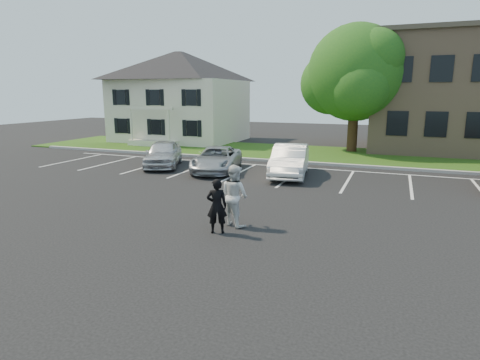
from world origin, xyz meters
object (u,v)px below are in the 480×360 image
(man_white_shirt, at_px, (235,195))
(car_silver_minivan, at_px, (217,159))
(house, at_px, (180,97))
(car_silver_west, at_px, (163,154))
(tree, at_px, (357,75))
(car_white_sedan, at_px, (290,161))
(man_black_suit, at_px, (217,206))

(man_white_shirt, bearing_deg, car_silver_minivan, -35.00)
(house, xyz_separation_m, car_silver_west, (5.47, -11.75, -3.08))
(house, bearing_deg, tree, -6.59)
(tree, bearing_deg, house, 173.41)
(house, relative_size, car_white_sedan, 2.16)
(tree, bearing_deg, car_silver_minivan, -120.55)
(man_black_suit, bearing_deg, house, -81.10)
(man_white_shirt, relative_size, car_silver_minivan, 0.41)
(man_black_suit, xyz_separation_m, car_silver_west, (-7.52, 9.11, -0.09))
(car_silver_minivan, xyz_separation_m, car_white_sedan, (3.95, 0.25, 0.13))
(man_white_shirt, distance_m, car_silver_west, 11.31)
(house, xyz_separation_m, man_white_shirt, (13.21, -19.98, -2.85))
(car_silver_west, bearing_deg, car_silver_minivan, -26.21)
(car_silver_west, bearing_deg, tree, 24.08)
(car_silver_minivan, relative_size, car_white_sedan, 0.99)
(house, distance_m, man_black_suit, 24.75)
(house, height_order, car_silver_minivan, house)
(house, height_order, tree, tree)
(house, bearing_deg, car_silver_west, -65.03)
(car_silver_west, relative_size, car_white_sedan, 0.92)
(man_white_shirt, xyz_separation_m, car_silver_west, (-7.74, 8.24, -0.23))
(tree, bearing_deg, man_black_suit, -95.91)
(tree, bearing_deg, car_white_sedan, -101.86)
(car_silver_west, bearing_deg, man_black_suit, -72.86)
(house, distance_m, car_silver_minivan, 15.27)
(man_black_suit, relative_size, man_white_shirt, 0.86)
(man_black_suit, distance_m, car_silver_minivan, 9.77)
(man_black_suit, height_order, man_white_shirt, man_white_shirt)
(tree, distance_m, man_black_suit, 19.75)
(tree, xyz_separation_m, car_white_sedan, (-2.10, -10.00, -4.56))
(house, distance_m, car_silver_west, 13.32)
(man_black_suit, bearing_deg, car_silver_west, -73.47)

